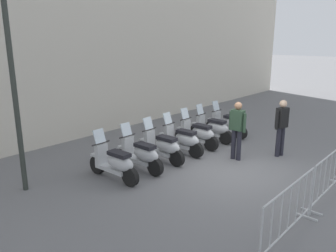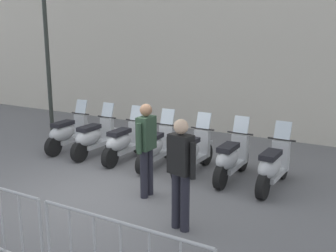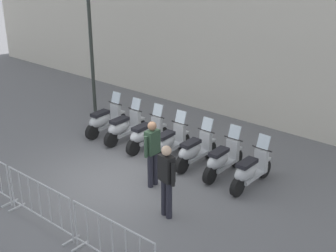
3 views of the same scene
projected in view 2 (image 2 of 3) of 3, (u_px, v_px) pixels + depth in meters
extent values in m
plane|color=slate|center=(106.00, 193.00, 7.61)|extent=(120.00, 120.00, 0.00)
cylinder|color=black|center=(86.00, 136.00, 10.93)|extent=(0.14, 0.48, 0.48)
cylinder|color=black|center=(53.00, 147.00, 9.86)|extent=(0.14, 0.48, 0.48)
cube|color=#B7BABC|center=(70.00, 139.00, 10.39)|extent=(0.28, 0.87, 0.10)
ellipsoid|color=#B7BABC|center=(62.00, 133.00, 10.09)|extent=(0.36, 0.84, 0.40)
cube|color=black|center=(63.00, 124.00, 10.07)|extent=(0.28, 0.60, 0.10)
cube|color=#B7BABC|center=(81.00, 126.00, 10.70)|extent=(0.34, 0.14, 0.60)
cylinder|color=black|center=(80.00, 114.00, 10.62)|extent=(0.56, 0.04, 0.04)
cube|color=silver|center=(81.00, 107.00, 10.63)|extent=(0.32, 0.14, 0.35)
cube|color=#B7BABC|center=(85.00, 126.00, 10.87)|extent=(0.20, 0.32, 0.06)
cylinder|color=black|center=(112.00, 140.00, 10.48)|extent=(0.15, 0.48, 0.48)
cylinder|color=black|center=(79.00, 152.00, 9.43)|extent=(0.15, 0.48, 0.48)
cube|color=#B7BABC|center=(96.00, 144.00, 9.94)|extent=(0.31, 0.88, 0.10)
ellipsoid|color=#B7BABC|center=(89.00, 137.00, 9.65)|extent=(0.38, 0.85, 0.40)
cube|color=black|center=(89.00, 128.00, 9.63)|extent=(0.30, 0.61, 0.10)
cube|color=#B7BABC|center=(107.00, 130.00, 10.25)|extent=(0.34, 0.15, 0.60)
cylinder|color=black|center=(107.00, 117.00, 10.18)|extent=(0.56, 0.05, 0.04)
cube|color=silver|center=(108.00, 110.00, 10.18)|extent=(0.32, 0.15, 0.35)
cube|color=#B7BABC|center=(112.00, 130.00, 10.42)|extent=(0.21, 0.33, 0.06)
cylinder|color=black|center=(140.00, 144.00, 10.07)|extent=(0.15, 0.48, 0.48)
cylinder|color=black|center=(110.00, 157.00, 9.01)|extent=(0.15, 0.48, 0.48)
cube|color=#B7BABC|center=(126.00, 149.00, 9.53)|extent=(0.29, 0.87, 0.10)
ellipsoid|color=#B7BABC|center=(119.00, 142.00, 9.24)|extent=(0.37, 0.85, 0.40)
cube|color=black|center=(119.00, 132.00, 9.22)|extent=(0.29, 0.60, 0.10)
cube|color=#B7BABC|center=(136.00, 134.00, 9.84)|extent=(0.34, 0.15, 0.60)
cylinder|color=black|center=(136.00, 121.00, 9.77)|extent=(0.56, 0.05, 0.04)
cube|color=silver|center=(137.00, 113.00, 9.77)|extent=(0.32, 0.15, 0.35)
cube|color=#B7BABC|center=(140.00, 134.00, 10.01)|extent=(0.21, 0.32, 0.06)
cylinder|color=black|center=(170.00, 149.00, 9.65)|extent=(0.15, 0.48, 0.48)
cylinder|color=black|center=(144.00, 164.00, 8.58)|extent=(0.15, 0.48, 0.48)
cube|color=#B7BABC|center=(158.00, 154.00, 9.11)|extent=(0.29, 0.87, 0.10)
ellipsoid|color=#B7BABC|center=(151.00, 147.00, 8.81)|extent=(0.37, 0.84, 0.40)
cube|color=black|center=(152.00, 137.00, 8.79)|extent=(0.29, 0.60, 0.10)
cube|color=#B7BABC|center=(167.00, 138.00, 9.42)|extent=(0.34, 0.14, 0.60)
cylinder|color=black|center=(167.00, 125.00, 9.35)|extent=(0.56, 0.04, 0.04)
cube|color=silver|center=(168.00, 117.00, 9.35)|extent=(0.32, 0.14, 0.35)
cube|color=#B7BABC|center=(170.00, 138.00, 9.59)|extent=(0.20, 0.32, 0.06)
cylinder|color=black|center=(206.00, 154.00, 9.24)|extent=(0.16, 0.49, 0.48)
cylinder|color=black|center=(179.00, 170.00, 8.20)|extent=(0.16, 0.49, 0.48)
cube|color=#B7BABC|center=(193.00, 160.00, 8.71)|extent=(0.32, 0.88, 0.10)
ellipsoid|color=#B7BABC|center=(187.00, 152.00, 8.42)|extent=(0.39, 0.85, 0.40)
cube|color=black|center=(188.00, 142.00, 8.40)|extent=(0.30, 0.61, 0.10)
cube|color=#B7BABC|center=(202.00, 143.00, 9.01)|extent=(0.35, 0.15, 0.60)
cylinder|color=black|center=(203.00, 129.00, 8.94)|extent=(0.56, 0.06, 0.04)
cube|color=silver|center=(204.00, 120.00, 8.94)|extent=(0.33, 0.15, 0.35)
cube|color=#B7BABC|center=(206.00, 143.00, 9.17)|extent=(0.21, 0.33, 0.06)
cylinder|color=black|center=(242.00, 160.00, 8.83)|extent=(0.15, 0.48, 0.48)
cylinder|color=black|center=(220.00, 177.00, 7.78)|extent=(0.15, 0.48, 0.48)
cube|color=#B7BABC|center=(232.00, 166.00, 8.30)|extent=(0.30, 0.87, 0.10)
ellipsoid|color=#B7BABC|center=(227.00, 158.00, 8.01)|extent=(0.37, 0.85, 0.40)
cube|color=black|center=(228.00, 147.00, 7.98)|extent=(0.29, 0.60, 0.10)
cube|color=#B7BABC|center=(240.00, 148.00, 8.61)|extent=(0.34, 0.15, 0.60)
cylinder|color=black|center=(240.00, 133.00, 8.53)|extent=(0.56, 0.05, 0.04)
cube|color=silver|center=(241.00, 125.00, 8.53)|extent=(0.32, 0.15, 0.35)
cube|color=#B7BABC|center=(242.00, 148.00, 8.77)|extent=(0.21, 0.32, 0.06)
cylinder|color=black|center=(282.00, 167.00, 8.34)|extent=(0.17, 0.49, 0.48)
cylinder|color=black|center=(263.00, 186.00, 7.30)|extent=(0.17, 0.49, 0.48)
cube|color=#B7BABC|center=(273.00, 174.00, 7.81)|extent=(0.33, 0.88, 0.10)
ellipsoid|color=#B7BABC|center=(270.00, 167.00, 7.52)|extent=(0.40, 0.86, 0.40)
cube|color=black|center=(271.00, 155.00, 7.50)|extent=(0.31, 0.61, 0.10)
cube|color=#B7BABC|center=(281.00, 155.00, 8.11)|extent=(0.35, 0.16, 0.60)
cylinder|color=black|center=(282.00, 139.00, 8.04)|extent=(0.56, 0.07, 0.04)
cube|color=silver|center=(283.00, 130.00, 8.04)|extent=(0.33, 0.16, 0.35)
cube|color=#B7BABC|center=(283.00, 155.00, 8.27)|extent=(0.22, 0.33, 0.06)
cylinder|color=#B2B5B7|center=(42.00, 240.00, 4.84)|extent=(0.04, 0.04, 1.05)
cylinder|color=#B2B5B7|center=(2.00, 220.00, 5.16)|extent=(0.02, 0.02, 0.87)
cylinder|color=#B2B5B7|center=(21.00, 226.00, 4.99)|extent=(0.02, 0.02, 0.87)
cylinder|color=#B2B5B7|center=(49.00, 243.00, 4.78)|extent=(0.04, 0.04, 1.05)
cylinder|color=#B2B5B7|center=(120.00, 222.00, 4.14)|extent=(2.12, 0.11, 0.04)
cylinder|color=#B2B5B7|center=(71.00, 243.00, 4.59)|extent=(0.02, 0.02, 0.87)
cylinder|color=#B2B5B7|center=(95.00, 252.00, 4.41)|extent=(0.02, 0.02, 0.87)
cylinder|color=#2D332D|center=(47.00, 41.00, 11.63)|extent=(0.12, 0.12, 5.44)
cylinder|color=#23232D|center=(144.00, 174.00, 7.32)|extent=(0.14, 0.14, 0.90)
cylinder|color=#23232D|center=(149.00, 171.00, 7.47)|extent=(0.14, 0.14, 0.90)
cube|color=#2D4733|center=(146.00, 133.00, 7.23)|extent=(0.23, 0.37, 0.60)
sphere|color=#9E7051|center=(146.00, 110.00, 7.13)|extent=(0.22, 0.22, 0.22)
cylinder|color=#2D4733|center=(139.00, 139.00, 7.04)|extent=(0.09, 0.09, 0.55)
cylinder|color=#2D4733|center=(153.00, 133.00, 7.43)|extent=(0.09, 0.09, 0.55)
cylinder|color=#23232D|center=(185.00, 203.00, 6.07)|extent=(0.14, 0.14, 0.90)
cylinder|color=#23232D|center=(176.00, 200.00, 6.19)|extent=(0.14, 0.14, 0.90)
cube|color=black|center=(181.00, 154.00, 5.96)|extent=(0.40, 0.31, 0.60)
sphere|color=beige|center=(181.00, 127.00, 5.87)|extent=(0.22, 0.22, 0.22)
cylinder|color=black|center=(193.00, 161.00, 5.82)|extent=(0.09, 0.09, 0.55)
cylinder|color=black|center=(169.00, 154.00, 6.13)|extent=(0.09, 0.09, 0.55)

